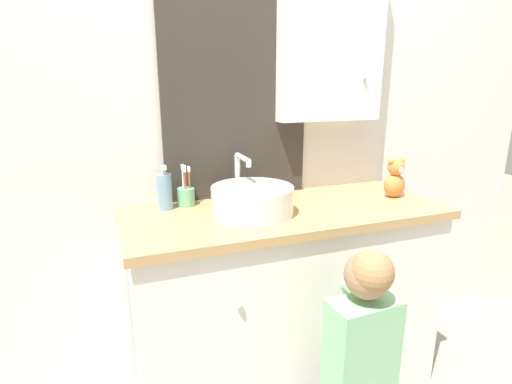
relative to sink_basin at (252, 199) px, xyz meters
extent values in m
cube|color=silver|center=(0.16, 0.31, 0.34)|extent=(3.20, 0.06, 2.50)
cube|color=#332D28|center=(0.03, 0.27, 0.48)|extent=(0.65, 0.02, 1.23)
cube|color=#B2C1CC|center=(0.03, 0.27, 0.48)|extent=(0.59, 0.01, 1.17)
cube|color=white|center=(0.46, 0.23, 0.66)|extent=(0.51, 0.10, 0.77)
sphere|color=silver|center=(0.61, 0.17, 0.47)|extent=(0.02, 0.02, 0.02)
cube|color=silver|center=(0.16, 0.01, -0.50)|extent=(1.28, 0.51, 0.82)
cube|color=tan|center=(0.16, 0.01, -0.08)|extent=(1.32, 0.55, 0.03)
sphere|color=silver|center=(-0.14, -0.25, -0.30)|extent=(0.02, 0.02, 0.02)
sphere|color=silver|center=(0.45, -0.25, -0.30)|extent=(0.02, 0.02, 0.02)
cylinder|color=silver|center=(0.00, 0.00, 0.00)|extent=(0.33, 0.33, 0.11)
cylinder|color=silver|center=(0.00, 0.00, 0.05)|extent=(0.27, 0.27, 0.01)
cylinder|color=silver|center=(0.00, 0.18, 0.04)|extent=(0.02, 0.02, 0.21)
cylinder|color=silver|center=(0.00, 0.11, 0.15)|extent=(0.02, 0.15, 0.02)
cylinder|color=silver|center=(0.00, 0.04, 0.14)|extent=(0.02, 0.02, 0.02)
sphere|color=white|center=(0.09, 0.18, -0.02)|extent=(0.05, 0.05, 0.05)
cylinder|color=#66B27F|center=(-0.23, 0.20, -0.02)|extent=(0.07, 0.07, 0.08)
cylinder|color=orange|center=(-0.21, 0.20, 0.03)|extent=(0.01, 0.01, 0.15)
cube|color=white|center=(-0.21, 0.20, 0.10)|extent=(0.01, 0.02, 0.02)
cylinder|color=#47B26B|center=(-0.22, 0.22, 0.03)|extent=(0.01, 0.01, 0.16)
cube|color=white|center=(-0.22, 0.22, 0.10)|extent=(0.01, 0.02, 0.02)
cylinder|color=white|center=(-0.24, 0.20, 0.04)|extent=(0.01, 0.01, 0.17)
cube|color=white|center=(-0.24, 0.20, 0.11)|extent=(0.01, 0.02, 0.02)
cylinder|color=#D6423D|center=(-0.23, 0.18, 0.03)|extent=(0.01, 0.01, 0.16)
cube|color=white|center=(-0.23, 0.18, 0.10)|extent=(0.01, 0.02, 0.02)
cylinder|color=#6B93B2|center=(-0.32, 0.18, 0.01)|extent=(0.06, 0.06, 0.15)
cylinder|color=silver|center=(-0.32, 0.18, 0.10)|extent=(0.02, 0.02, 0.02)
cube|color=silver|center=(-0.32, 0.17, 0.12)|extent=(0.02, 0.03, 0.02)
cube|color=#7FBC89|center=(0.23, -0.46, -0.42)|extent=(0.24, 0.14, 0.34)
sphere|color=#997051|center=(0.23, -0.46, -0.15)|extent=(0.15, 0.15, 0.15)
sphere|color=#997047|center=(0.23, -0.48, -0.13)|extent=(0.14, 0.14, 0.14)
cylinder|color=#7FBC89|center=(0.30, -0.26, -0.31)|extent=(0.06, 0.26, 0.05)
cylinder|color=orange|center=(0.30, -0.13, -0.27)|extent=(0.01, 0.05, 0.12)
ellipsoid|color=orange|center=(0.69, 0.00, 0.00)|extent=(0.10, 0.08, 0.11)
sphere|color=orange|center=(0.69, 0.00, 0.08)|extent=(0.07, 0.07, 0.07)
sphere|color=orange|center=(0.66, 0.00, 0.11)|extent=(0.03, 0.03, 0.03)
sphere|color=orange|center=(0.72, 0.00, 0.11)|extent=(0.03, 0.03, 0.03)
sphere|color=silver|center=(0.69, -0.03, 0.07)|extent=(0.03, 0.03, 0.03)
camera|label=1|loc=(-0.52, -1.43, 0.45)|focal=28.00mm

